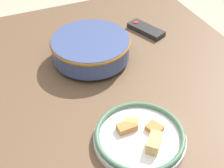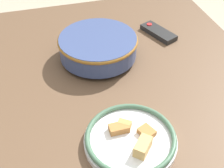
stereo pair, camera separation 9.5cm
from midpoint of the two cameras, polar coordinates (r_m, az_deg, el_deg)
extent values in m
cube|color=brown|center=(0.93, 8.81, -6.92)|extent=(1.51, 0.95, 0.04)
cylinder|color=brown|center=(1.62, -15.43, -0.57)|extent=(0.06, 0.06, 0.67)
cylinder|color=brown|center=(1.77, 11.27, 4.14)|extent=(0.06, 0.06, 0.67)
cylinder|color=#384775|center=(1.12, -0.08, 4.95)|extent=(0.12, 0.12, 0.02)
cylinder|color=#384775|center=(1.09, -0.09, 6.79)|extent=(0.27, 0.27, 0.07)
cylinder|color=#C67A33|center=(1.09, -0.09, 6.56)|extent=(0.24, 0.24, 0.06)
torus|color=#936023|center=(1.08, -0.09, 7.99)|extent=(0.28, 0.28, 0.01)
cylinder|color=white|center=(0.84, 6.64, -10.45)|extent=(0.25, 0.25, 0.02)
torus|color=#42664C|center=(0.83, 6.73, -9.77)|extent=(0.24, 0.24, 0.01)
cube|color=#B2753D|center=(0.85, 9.58, -8.80)|extent=(0.05, 0.05, 0.02)
cube|color=tan|center=(0.86, 5.50, -7.46)|extent=(0.04, 0.04, 0.02)
cube|color=#B2753D|center=(0.84, 4.54, -8.22)|extent=(0.03, 0.05, 0.02)
cube|color=tan|center=(0.81, 9.09, -11.42)|extent=(0.06, 0.06, 0.03)
cube|color=black|center=(1.27, 10.64, 9.19)|extent=(0.16, 0.11, 0.02)
cylinder|color=red|center=(1.29, 8.97, 10.66)|extent=(0.02, 0.02, 0.00)
camera|label=1|loc=(0.05, -87.13, 2.51)|focal=50.00mm
camera|label=2|loc=(0.05, 92.87, -2.51)|focal=50.00mm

